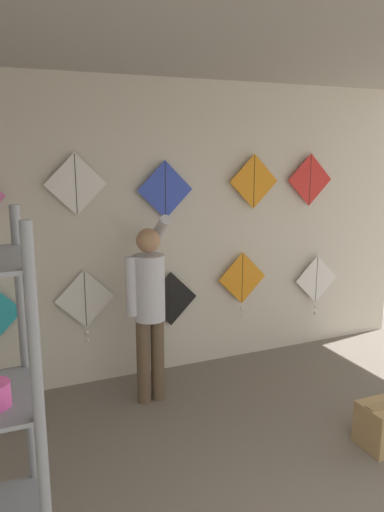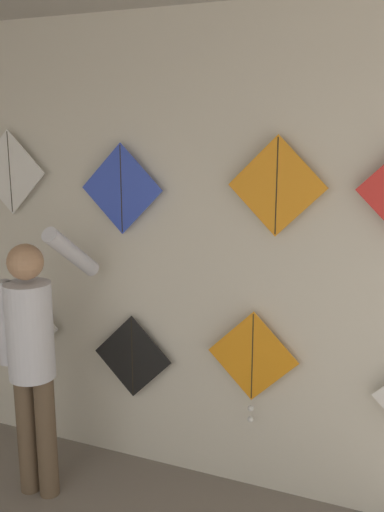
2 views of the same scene
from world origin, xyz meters
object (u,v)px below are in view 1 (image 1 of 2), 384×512
Objects in this scene: kite_8 at (254,181)px; kite_9 at (310,180)px; kite_2 at (171,299)px; kite_3 at (242,280)px; shopkeeper at (149,300)px; kite_1 at (85,302)px; kite_6 at (76,184)px; kite_7 at (165,190)px; kite_4 at (316,281)px.

kite_9 is at bearing 0.00° from kite_8.
kite_2 is 0.79m from kite_3.
kite_9 is (1.95, 0.48, 0.93)m from shopkeeper.
shopkeeper reaches higher than kite_1.
kite_9 reaches higher than kite_1.
kite_3 is (1.61, 0.00, 0.03)m from kite_1.
kite_9 is (1.56, 0.00, 1.11)m from kite_2.
kite_6 is at bearing 180.00° from kite_9.
kite_3 is 1.25× the size of kite_9.
kite_1 is 2.01m from kite_8.
kite_7 is (0.78, 0.00, 0.98)m from kite_1.
kite_6 is 1.76m from kite_8.
kite_2 is 1.00× the size of kite_8.
kite_1 is at bearing -179.95° from kite_7.
kite_2 is (0.39, 0.48, -0.18)m from shopkeeper.
kite_3 is at bearing -0.02° from kite_6.
kite_4 is 2.06m from kite_7.
kite_3 is (0.78, -0.00, 0.10)m from kite_2.
kite_6 is at bearing 178.81° from kite_1.
kite_1 is at bearing -1.19° from kite_6.
kite_4 is at bearing -0.05° from kite_8.
kite_9 is (2.39, 0.00, 1.03)m from kite_1.
kite_8 is at bearing 0.00° from kite_6.
shopkeeper reaches higher than kite_2.
kite_8 is (0.89, 0.00, 1.11)m from kite_2.
kite_8 is at bearing 0.02° from kite_1.
kite_1 is at bearing 128.48° from shopkeeper.
kite_8 reaches higher than kite_3.
shopkeeper is at bearing -45.26° from kite_6.
kite_7 reaches higher than kite_2.
kite_1 is at bearing -179.98° from kite_9.
kite_2 is at bearing 47.29° from shopkeeper.
kite_4 is (2.10, 0.48, -0.19)m from shopkeeper.
kite_9 is (1.61, 0.00, 0.05)m from kite_7.
kite_1 is at bearing 180.00° from kite_4.
kite_2 is 1.92m from kite_9.
kite_4 is 1.25× the size of kite_6.
kite_3 is at bearing -179.95° from kite_9.
kite_6 reaches higher than kite_8.
kite_8 is (0.94, 0.00, 0.05)m from kite_7.
kite_1 is at bearing 180.00° from kite_3.
kite_8 is at bearing 0.00° from kite_2.
kite_3 is 1.94m from kite_6.
shopkeeper is 3.02× the size of kite_9.
kite_7 is at bearing 0.05° from kite_1.
shopkeeper is 2.40× the size of kite_1.
shopkeeper is at bearing -124.76° from kite_7.
shopkeeper is at bearing -167.04° from kite_4.
kite_1 reaches higher than kite_2.
kite_7 is 1.61m from kite_9.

